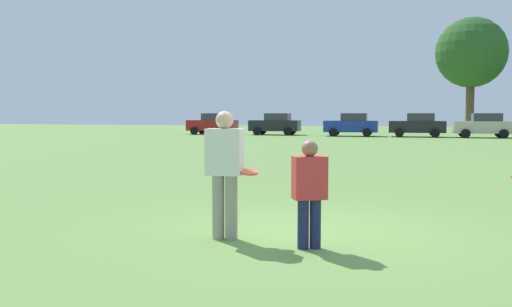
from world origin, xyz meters
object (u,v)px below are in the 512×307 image
Objects in this scene: player_thrower at (225,167)px; parked_car_mid_left at (275,124)px; parked_car_near_left at (213,124)px; parked_car_mid_right at (418,125)px; frisbee at (249,172)px; parked_car_center at (352,125)px; player_defender at (309,188)px; parked_car_near_right at (484,125)px.

player_thrower is 39.56m from parked_car_mid_left.
parked_car_near_left is 17.03m from parked_car_mid_right.
parked_car_near_left reaches higher than player_thrower.
frisbee is 39.62m from parked_car_mid_left.
parked_car_near_left and parked_car_center have the same top height.
player_thrower is 0.35m from frisbee.
parked_car_center is at bearing 94.79° from frisbee.
parked_car_near_right is (5.73, 37.65, 0.13)m from player_defender.
parked_car_mid_right is (5.05, 0.03, 0.00)m from parked_car_center.
parked_car_mid_left is (-10.56, 38.67, 0.13)m from player_defender.
parked_car_near_right reaches higher than frisbee.
parked_car_near_right is (16.28, -1.02, 0.00)m from parked_car_mid_left.
player_thrower is 1.29m from player_defender.
player_defender is at bearing -67.25° from parked_car_near_left.
parked_car_near_right reaches higher than player_thrower.
parked_car_center is (-4.05, 37.72, 0.13)m from player_defender.
player_thrower is 38.08m from parked_car_near_right.
parked_car_mid_left is 6.58m from parked_car_center.
parked_car_mid_left is 1.00× the size of parked_car_mid_right.
parked_car_center reaches higher than frisbee.
parked_car_center is 5.05m from parked_car_mid_right.
parked_car_near_right is (4.72, -0.10, 0.00)m from parked_car_mid_right.
parked_car_center is 1.00× the size of parked_car_near_right.
parked_car_near_right is at bearing 81.35° from player_defender.
frisbee is 37.56m from parked_car_mid_right.
parked_car_center is 9.77m from parked_car_near_right.
parked_car_near_left is 21.76m from parked_car_near_right.
parked_car_mid_right is (1.91, 37.51, -0.04)m from frisbee.
parked_car_mid_right and parked_car_near_right have the same top height.
frisbee is 37.61m from parked_car_center.
parked_car_mid_right is at bearing 86.56° from player_thrower.
parked_car_mid_right is at bearing 87.09° from frisbee.
player_defender is (1.26, -0.21, -0.22)m from player_thrower.
parked_car_near_left is (-16.02, 38.22, 0.13)m from player_defender.
player_thrower is at bearing -175.78° from frisbee.
frisbee is 0.06× the size of parked_car_near_right.
parked_car_mid_left is 1.00× the size of parked_car_center.
parked_car_mid_right is at bearing 0.35° from parked_car_center.
parked_car_center and parked_car_mid_right have the same top height.
parked_car_mid_right is (17.03, -0.47, 0.00)m from parked_car_near_left.
parked_car_mid_right is (2.26, 37.53, -0.10)m from player_thrower.
frisbee is 0.06× the size of parked_car_center.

